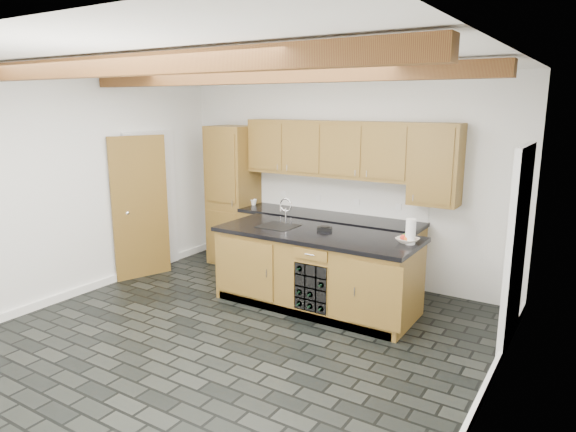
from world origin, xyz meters
name	(u,v)px	position (x,y,z in m)	size (l,w,h in m)	color
ground	(230,340)	(0.00, 0.00, 0.00)	(5.00, 5.00, 0.00)	black
room_shell	(251,189)	(-0.09, 0.53, 1.53)	(5.01, 5.00, 5.00)	white
back_cabinetry	(307,208)	(-0.38, 2.24, 0.98)	(3.65, 0.62, 2.20)	olive
island	(316,270)	(0.31, 1.28, 0.46)	(2.48, 0.96, 0.93)	olive
faucet	(279,223)	(-0.25, 1.33, 0.96)	(0.45, 0.40, 0.34)	black
kitchen_scale	(325,228)	(0.34, 1.42, 0.96)	(0.20, 0.16, 0.05)	black
fruit_bowl	(407,240)	(1.38, 1.40, 0.96)	(0.24, 0.24, 0.06)	white
fruit_cluster	(408,238)	(1.38, 1.40, 0.99)	(0.16, 0.17, 0.07)	#AA162E
paper_towel	(411,232)	(1.42, 1.37, 1.07)	(0.11, 0.11, 0.28)	white
mug	(254,202)	(-1.30, 2.23, 0.97)	(0.10, 0.10, 0.09)	white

